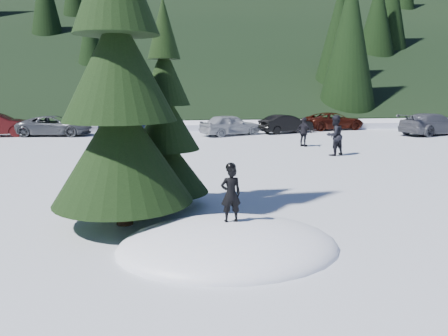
{
  "coord_description": "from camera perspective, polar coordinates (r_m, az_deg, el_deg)",
  "views": [
    {
      "loc": [
        -1.16,
        -8.23,
        3.23
      ],
      "look_at": [
        0.27,
        2.75,
        1.1
      ],
      "focal_mm": 35.0,
      "sensor_mm": 36.0,
      "label": 1
    }
  ],
  "objects": [
    {
      "name": "ground",
      "position": [
        8.91,
        0.58,
        -10.35
      ],
      "size": [
        200.0,
        200.0,
        0.0
      ],
      "primitive_type": "plane",
      "color": "white",
      "rests_on": "ground"
    },
    {
      "name": "snow_mound",
      "position": [
        8.91,
        0.58,
        -10.35
      ],
      "size": [
        4.48,
        3.52,
        0.96
      ],
      "primitive_type": "ellipsoid",
      "color": "white",
      "rests_on": "ground"
    },
    {
      "name": "forest_hillside",
      "position": [
        62.93,
        -6.66,
        19.29
      ],
      "size": [
        200.0,
        60.0,
        25.0
      ],
      "primitive_type": null,
      "color": "black",
      "rests_on": "ground"
    },
    {
      "name": "spruce_tall",
      "position": [
        10.08,
        -13.59,
        11.1
      ],
      "size": [
        3.2,
        3.2,
        8.6
      ],
      "color": "black",
      "rests_on": "ground"
    },
    {
      "name": "spruce_short",
      "position": [
        11.48,
        -7.61,
        5.16
      ],
      "size": [
        2.2,
        2.2,
        5.37
      ],
      "color": "black",
      "rests_on": "ground"
    },
    {
      "name": "child_skier",
      "position": [
        8.81,
        0.89,
        -3.42
      ],
      "size": [
        0.44,
        0.31,
        1.14
      ],
      "primitive_type": "imported",
      "rotation": [
        0.0,
        0.0,
        3.24
      ],
      "color": "black",
      "rests_on": "snow_mound"
    },
    {
      "name": "adult_0",
      "position": [
        20.63,
        14.24,
        4.15
      ],
      "size": [
        1.1,
        0.99,
        1.85
      ],
      "primitive_type": "imported",
      "rotation": [
        0.0,
        0.0,
        3.53
      ],
      "color": "black",
      "rests_on": "ground"
    },
    {
      "name": "adult_1",
      "position": [
        23.32,
        10.41,
        4.65
      ],
      "size": [
        0.85,
        0.94,
        1.54
      ],
      "primitive_type": "imported",
      "rotation": [
        0.0,
        0.0,
        2.24
      ],
      "color": "black",
      "rests_on": "ground"
    },
    {
      "name": "car_2",
      "position": [
        29.89,
        -21.2,
        5.17
      ],
      "size": [
        4.76,
        2.61,
        1.26
      ],
      "primitive_type": "imported",
      "rotation": [
        0.0,
        0.0,
        1.45
      ],
      "color": "#4C4F53",
      "rests_on": "ground"
    },
    {
      "name": "car_3",
      "position": [
        29.77,
        -11.3,
        5.86
      ],
      "size": [
        5.22,
        2.58,
        1.46
      ],
      "primitive_type": "imported",
      "rotation": [
        0.0,
        0.0,
        1.46
      ],
      "color": "black",
      "rests_on": "ground"
    },
    {
      "name": "car_4",
      "position": [
        28.05,
        0.79,
        5.66
      ],
      "size": [
        4.27,
        3.07,
        1.35
      ],
      "primitive_type": "imported",
      "rotation": [
        0.0,
        0.0,
        1.99
      ],
      "color": "#999DA1",
      "rests_on": "ground"
    },
    {
      "name": "car_5",
      "position": [
        29.68,
        8.11,
        5.72
      ],
      "size": [
        3.93,
        2.47,
        1.22
      ],
      "primitive_type": "imported",
      "rotation": [
        0.0,
        0.0,
        1.91
      ],
      "color": "black",
      "rests_on": "ground"
    },
    {
      "name": "car_6",
      "position": [
        32.66,
        14.1,
        5.97
      ],
      "size": [
        4.7,
        2.76,
        1.23
      ],
      "primitive_type": "imported",
      "rotation": [
        0.0,
        0.0,
        1.74
      ],
      "color": "black",
      "rests_on": "ground"
    },
    {
      "name": "car_7",
      "position": [
        31.37,
        25.51,
        5.21
      ],
      "size": [
        5.2,
        3.56,
        1.4
      ],
      "primitive_type": "imported",
      "rotation": [
        0.0,
        0.0,
        1.94
      ],
      "color": "#54565C",
      "rests_on": "ground"
    }
  ]
}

